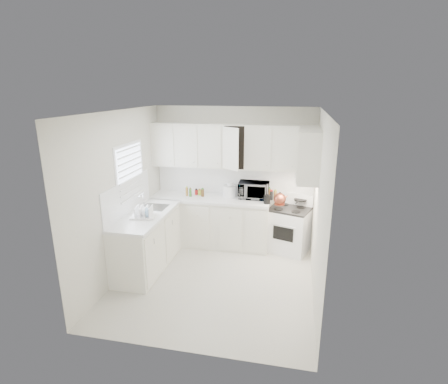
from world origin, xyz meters
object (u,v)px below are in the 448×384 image
(microwave, at_px, (254,188))
(stove, at_px, (289,224))
(tea_kettle, at_px, (280,198))
(rice_cooker, at_px, (230,190))
(dish_rack, at_px, (143,211))
(utensil_crock, at_px, (267,193))

(microwave, bearing_deg, stove, -11.70)
(tea_kettle, bearing_deg, stove, 32.85)
(microwave, distance_m, rice_cooker, 0.45)
(tea_kettle, xyz_separation_m, dish_rack, (-2.07, -1.10, -0.01))
(tea_kettle, height_order, utensil_crock, utensil_crock)
(dish_rack, bearing_deg, microwave, 31.41)
(stove, height_order, microwave, microwave)
(tea_kettle, xyz_separation_m, microwave, (-0.49, 0.28, 0.07))
(rice_cooker, height_order, utensil_crock, utensil_crock)
(microwave, xyz_separation_m, dish_rack, (-1.57, -1.38, -0.09))
(stove, height_order, rice_cooker, rice_cooker)
(tea_kettle, xyz_separation_m, rice_cooker, (-0.94, 0.28, 0.01))
(tea_kettle, distance_m, dish_rack, 2.34)
(microwave, relative_size, rice_cooker, 2.23)
(utensil_crock, xyz_separation_m, dish_rack, (-1.84, -1.10, -0.08))
(microwave, distance_m, utensil_crock, 0.39)
(stove, bearing_deg, tea_kettle, -120.53)
(rice_cooker, xyz_separation_m, utensil_crock, (0.72, -0.28, 0.06))
(utensil_crock, distance_m, dish_rack, 2.15)
(stove, height_order, tea_kettle, tea_kettle)
(rice_cooker, bearing_deg, tea_kettle, -5.65)
(utensil_crock, bearing_deg, tea_kettle, 0.06)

